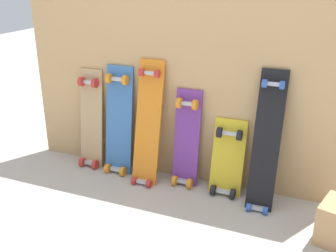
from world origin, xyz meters
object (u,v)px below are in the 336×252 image
object	(u,v)px
skateboard_orange	(148,128)
skateboard_yellow	(227,162)
skateboard_purple	(186,143)
skateboard_blue	(119,125)
skateboard_natural	(91,123)
skateboard_black	(266,147)

from	to	relation	value
skateboard_orange	skateboard_yellow	size ratio (longest dim) A/B	1.63
skateboard_orange	skateboard_yellow	xyz separation A→B (m)	(0.55, 0.03, -0.17)
skateboard_purple	skateboard_blue	bearing A→B (deg)	-179.34
skateboard_natural	skateboard_purple	distance (m)	0.75
skateboard_natural	skateboard_yellow	bearing A→B (deg)	-1.00
skateboard_orange	skateboard_purple	bearing A→B (deg)	10.00
skateboard_black	skateboard_purple	bearing A→B (deg)	173.42
skateboard_blue	skateboard_purple	bearing A→B (deg)	0.66
skateboard_orange	skateboard_natural	bearing A→B (deg)	174.21
skateboard_natural	skateboard_black	xyz separation A→B (m)	(1.28, -0.06, 0.05)
skateboard_purple	skateboard_yellow	distance (m)	0.30
skateboard_purple	skateboard_yellow	xyz separation A→B (m)	(0.29, -0.02, -0.08)
skateboard_blue	skateboard_orange	bearing A→B (deg)	-9.35
skateboard_purple	skateboard_black	distance (m)	0.54
skateboard_purple	skateboard_black	size ratio (longest dim) A/B	0.78
skateboard_blue	skateboard_black	world-z (taller)	skateboard_black
skateboard_natural	skateboard_blue	distance (m)	0.24
skateboard_purple	skateboard_black	xyz separation A→B (m)	(0.53, -0.06, 0.09)
skateboard_orange	skateboard_blue	bearing A→B (deg)	170.65
skateboard_yellow	skateboard_purple	bearing A→B (deg)	176.93
skateboard_blue	skateboard_yellow	distance (m)	0.81
skateboard_orange	skateboard_purple	world-z (taller)	skateboard_orange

